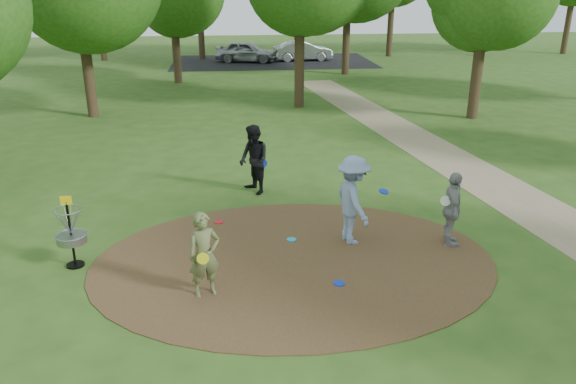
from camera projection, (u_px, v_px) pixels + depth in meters
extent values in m
plane|color=#2D5119|center=(294.00, 261.00, 11.72)|extent=(100.00, 100.00, 0.00)
cylinder|color=#47301C|center=(294.00, 261.00, 11.72)|extent=(8.40, 8.40, 0.02)
cube|color=#8C7A5B|center=(539.00, 211.00, 14.23)|extent=(7.55, 39.89, 0.01)
cube|color=black|center=(273.00, 62.00, 39.79)|extent=(14.00, 8.00, 0.01)
imported|color=#61693D|center=(204.00, 255.00, 10.22)|extent=(0.69, 0.56, 1.64)
cylinder|color=yellow|center=(203.00, 259.00, 9.99)|extent=(0.22, 0.05, 0.22)
imported|color=#7E94BD|center=(353.00, 200.00, 12.25)|extent=(0.99, 1.42, 2.00)
cylinder|color=#0C31D2|center=(384.00, 191.00, 12.29)|extent=(0.31, 0.31, 0.08)
imported|color=black|center=(254.00, 160.00, 15.16)|extent=(1.04, 1.14, 1.89)
cylinder|color=#0C28D0|center=(263.00, 163.00, 15.21)|extent=(0.22, 0.08, 0.22)
imported|color=gray|center=(452.00, 210.00, 12.17)|extent=(0.60, 1.05, 1.69)
cylinder|color=white|center=(445.00, 201.00, 12.01)|extent=(0.23, 0.12, 0.22)
cylinder|color=#1BA3DC|center=(291.00, 240.00, 12.64)|extent=(0.22, 0.22, 0.02)
cylinder|color=#0D31DF|center=(339.00, 283.00, 10.83)|extent=(0.22, 0.22, 0.02)
cylinder|color=red|center=(219.00, 222.00, 13.55)|extent=(0.22, 0.22, 0.02)
imported|color=#9B9EA3|center=(246.00, 52.00, 39.29)|extent=(4.56, 2.72, 1.46)
imported|color=#A2A3A9|center=(303.00, 51.00, 39.99)|extent=(4.25, 1.79, 1.37)
cylinder|color=black|center=(71.00, 236.00, 11.31)|extent=(0.05, 0.05, 1.35)
cylinder|color=black|center=(76.00, 265.00, 11.54)|extent=(0.36, 0.36, 0.04)
cylinder|color=gray|center=(72.00, 238.00, 11.33)|extent=(0.60, 0.60, 0.16)
torus|color=gray|center=(71.00, 235.00, 11.30)|extent=(0.63, 0.63, 0.03)
torus|color=gray|center=(67.00, 210.00, 11.11)|extent=(0.58, 0.58, 0.02)
cube|color=yellow|center=(66.00, 200.00, 11.03)|extent=(0.22, 0.02, 0.18)
cylinder|color=#332316|center=(88.00, 72.00, 23.35)|extent=(0.44, 0.44, 3.80)
cylinder|color=#332316|center=(299.00, 60.00, 25.11)|extent=(0.44, 0.44, 4.18)
cylinder|color=#332316|center=(477.00, 75.00, 23.13)|extent=(0.44, 0.44, 3.61)
cylinder|color=#332316|center=(176.00, 52.00, 31.15)|extent=(0.44, 0.44, 3.42)
cylinder|color=#332316|center=(346.00, 38.00, 33.84)|extent=(0.44, 0.44, 4.37)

